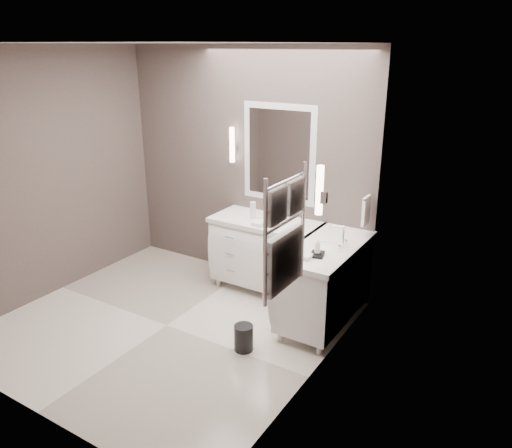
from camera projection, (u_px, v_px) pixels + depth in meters
The scene contains 21 objects.
floor at pixel (167, 326), 5.07m from camera, with size 3.20×3.00×0.01m, color beige.
ceiling at pixel (147, 42), 4.15m from camera, with size 3.20×3.00×0.01m, color white.
wall_back at pixel (246, 166), 5.81m from camera, with size 3.20×0.01×2.70m, color #4C403D.
wall_front at pixel (7, 253), 3.40m from camera, with size 3.20×0.01×2.70m, color #4C403D.
wall_left at pixel (46, 176), 5.40m from camera, with size 0.01×3.00×2.70m, color #4C403D.
wall_right at pixel (316, 230), 3.82m from camera, with size 0.01×3.00×2.70m, color #4C403D.
vanity_back at pixel (266, 250), 5.66m from camera, with size 1.24×0.59×0.97m.
vanity_right at pixel (325, 279), 4.97m from camera, with size 0.59×1.24×0.97m.
mirror_back at pixel (279, 154), 5.51m from camera, with size 0.90×0.02×1.10m.
mirror_right at pixel (353, 181), 4.40m from camera, with size 0.02×0.90×1.10m.
sconce_back at pixel (232, 146), 5.73m from camera, with size 0.06×0.06×0.40m.
sconce_right at pixel (319, 191), 3.95m from camera, with size 0.06×0.06×0.40m.
towel_bar_corner at pixel (366, 210), 5.02m from camera, with size 0.03×0.22×0.30m.
towel_ladder at pixel (284, 240), 3.51m from camera, with size 0.06×0.58×0.90m.
waste_bin at pixel (244, 338), 4.62m from camera, with size 0.18×0.18×0.25m, color black.
amenity_tray_back at pixel (271, 224), 5.39m from camera, with size 0.16×0.12×0.02m, color black.
amenity_tray_right at pixel (317, 254), 4.60m from camera, with size 0.12×0.16×0.02m, color black.
water_bottle at pixel (253, 210), 5.56m from camera, with size 0.07×0.07×0.19m, color silver.
soap_bottle_a at pixel (269, 215), 5.39m from camera, with size 0.07×0.07×0.15m, color white.
soap_bottle_b at pixel (272, 219), 5.33m from camera, with size 0.09×0.09×0.11m, color black.
soap_bottle_c at pixel (318, 246), 4.57m from camera, with size 0.06×0.06×0.15m, color white.
Camera 1 is at (3.09, -3.28, 2.69)m, focal length 35.00 mm.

